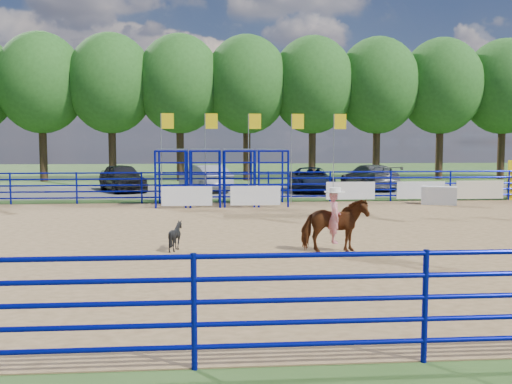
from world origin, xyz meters
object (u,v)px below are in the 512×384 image
at_px(announcer_table, 439,195).
at_px(car_c, 311,179).
at_px(car_a, 122,178).
at_px(car_b, 205,178).
at_px(car_d, 369,177).
at_px(horse_and_rider, 334,221).
at_px(calf, 176,236).

relative_size(announcer_table, car_c, 0.31).
bearing_deg(car_a, car_c, -29.04).
bearing_deg(car_c, car_a, 178.23).
height_order(car_a, car_b, car_a).
bearing_deg(car_d, car_a, -7.43).
bearing_deg(car_b, horse_and_rider, 78.00).
xyz_separation_m(announcer_table, car_d, (-0.83, 8.65, 0.34)).
relative_size(announcer_table, calf, 2.04).
height_order(horse_and_rider, car_b, horse_and_rider).
distance_m(car_a, car_b, 4.83).
height_order(announcer_table, car_a, car_a).
relative_size(announcer_table, car_d, 0.30).
relative_size(calf, car_c, 0.15).
relative_size(announcer_table, car_b, 0.33).
relative_size(horse_and_rider, car_c, 0.47).
relative_size(car_c, car_d, 0.97).
xyz_separation_m(car_a, car_c, (11.00, -0.99, -0.11)).
bearing_deg(car_c, calf, -107.62).
xyz_separation_m(horse_and_rider, car_b, (-3.51, 19.06, -0.06)).
height_order(calf, car_c, car_c).
height_order(horse_and_rider, car_d, horse_and_rider).
relative_size(calf, car_d, 0.14).
xyz_separation_m(announcer_table, car_b, (-10.84, 8.09, 0.35)).
distance_m(calf, car_b, 18.40).
xyz_separation_m(car_a, car_d, (14.83, 0.25, -0.05)).
bearing_deg(horse_and_rider, car_b, 100.44).
bearing_deg(horse_and_rider, car_c, 81.75).
height_order(announcer_table, calf, announcer_table).
bearing_deg(car_d, horse_and_rider, 63.31).
xyz_separation_m(announcer_table, car_c, (-4.66, 7.41, 0.28)).
relative_size(announcer_table, horse_and_rider, 0.66).
height_order(calf, car_b, car_b).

